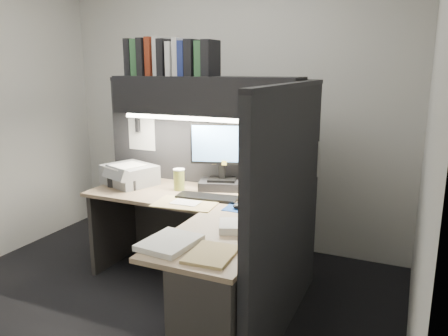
{
  "coord_description": "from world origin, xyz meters",
  "views": [
    {
      "loc": [
        1.69,
        -2.39,
        1.72
      ],
      "look_at": [
        0.4,
        0.51,
        0.99
      ],
      "focal_mm": 35.0,
      "sensor_mm": 36.0,
      "label": 1
    }
  ],
  "objects": [
    {
      "name": "printer",
      "position": [
        -0.55,
        0.62,
        0.81
      ],
      "size": [
        0.51,
        0.48,
        0.17
      ],
      "primitive_type": "cube",
      "rotation": [
        0.0,
        0.0,
        -0.36
      ],
      "color": "gray",
      "rests_on": "desk"
    },
    {
      "name": "wall_back",
      "position": [
        0.0,
        1.5,
        1.35
      ],
      "size": [
        3.5,
        0.04,
        2.7
      ],
      "primitive_type": "cube",
      "color": "silver",
      "rests_on": "floor"
    },
    {
      "name": "mousepad",
      "position": [
        0.58,
        0.38,
        0.73
      ],
      "size": [
        0.21,
        0.19,
        0.0
      ],
      "primitive_type": "cube",
      "rotation": [
        0.0,
        0.0,
        0.01
      ],
      "color": "navy",
      "rests_on": "desk"
    },
    {
      "name": "overhead_shelf",
      "position": [
        0.12,
        0.75,
        1.5
      ],
      "size": [
        1.55,
        0.34,
        0.3
      ],
      "primitive_type": "cube",
      "color": "black",
      "rests_on": "partition_back"
    },
    {
      "name": "partition_right",
      "position": [
        0.98,
        0.18,
        0.8
      ],
      "size": [
        0.06,
        1.5,
        1.6
      ],
      "primitive_type": "cube",
      "color": "black",
      "rests_on": "floor"
    },
    {
      "name": "paper_stack_a",
      "position": [
        0.73,
        -0.01,
        0.75
      ],
      "size": [
        0.3,
        0.28,
        0.05
      ],
      "primitive_type": "cube",
      "rotation": [
        0.0,
        0.0,
        0.4
      ],
      "color": "white",
      "rests_on": "desk"
    },
    {
      "name": "monitor",
      "position": [
        0.25,
        0.8,
        0.95
      ],
      "size": [
        0.5,
        0.32,
        0.55
      ],
      "rotation": [
        0.0,
        0.0,
        0.3
      ],
      "color": "black",
      "rests_on": "desk"
    },
    {
      "name": "telephone",
      "position": [
        0.75,
        0.66,
        0.78
      ],
      "size": [
        0.23,
        0.24,
        0.09
      ],
      "primitive_type": "cube",
      "rotation": [
        0.0,
        0.0,
        -0.0
      ],
      "color": "beige",
      "rests_on": "desk"
    },
    {
      "name": "partition_back",
      "position": [
        0.03,
        0.93,
        0.8
      ],
      "size": [
        1.9,
        0.06,
        1.6
      ],
      "primitive_type": "cube",
      "color": "black",
      "rests_on": "floor"
    },
    {
      "name": "desk",
      "position": [
        0.43,
        -0.0,
        0.44
      ],
      "size": [
        1.7,
        1.53,
        0.73
      ],
      "color": "#9B8262",
      "rests_on": "floor"
    },
    {
      "name": "manila_stack",
      "position": [
        0.74,
        -0.42,
        0.74
      ],
      "size": [
        0.25,
        0.31,
        0.02
      ],
      "primitive_type": "cube",
      "rotation": [
        0.0,
        0.0,
        0.05
      ],
      "color": "tan",
      "rests_on": "desk"
    },
    {
      "name": "open_folder",
      "position": [
        0.17,
        0.32,
        0.73
      ],
      "size": [
        0.49,
        0.35,
        0.01
      ],
      "primitive_type": "cube",
      "rotation": [
        0.0,
        0.0,
        0.11
      ],
      "color": "tan",
      "rests_on": "desk"
    },
    {
      "name": "paper_stack_b",
      "position": [
        0.46,
        -0.39,
        0.75
      ],
      "size": [
        0.3,
        0.36,
        0.03
      ],
      "primitive_type": "cube",
      "rotation": [
        0.0,
        0.0,
        -0.09
      ],
      "color": "white",
      "rests_on": "desk"
    },
    {
      "name": "task_light_tube",
      "position": [
        0.12,
        0.61,
        1.33
      ],
      "size": [
        1.32,
        0.04,
        0.04
      ],
      "primitive_type": "cylinder",
      "rotation": [
        0.0,
        1.57,
        0.0
      ],
      "color": "white",
      "rests_on": "overhead_shelf"
    },
    {
      "name": "floor",
      "position": [
        0.0,
        0.0,
        0.0
      ],
      "size": [
        3.5,
        3.5,
        0.0
      ],
      "primitive_type": "plane",
      "color": "black",
      "rests_on": "ground"
    },
    {
      "name": "binder_row",
      "position": [
        -0.19,
        0.75,
        1.79
      ],
      "size": [
        0.79,
        0.26,
        0.31
      ],
      "color": "black",
      "rests_on": "overhead_shelf"
    },
    {
      "name": "keyboard",
      "position": [
        0.26,
        0.5,
        0.74
      ],
      "size": [
        0.49,
        0.21,
        0.02
      ],
      "primitive_type": "cube",
      "rotation": [
        0.0,
        0.0,
        0.1
      ],
      "color": "black",
      "rests_on": "desk"
    },
    {
      "name": "mouse",
      "position": [
        0.57,
        0.38,
        0.75
      ],
      "size": [
        0.09,
        0.11,
        0.04
      ],
      "primitive_type": "ellipsoid",
      "rotation": [
        0.0,
        0.0,
        -0.27
      ],
      "color": "black",
      "rests_on": "mousepad"
    },
    {
      "name": "coffee_cup",
      "position": [
        -0.06,
        0.63,
        0.81
      ],
      "size": [
        0.09,
        0.09,
        0.17
      ],
      "primitive_type": "cylinder",
      "rotation": [
        0.0,
        0.0,
        0.05
      ],
      "color": "#BEB54C",
      "rests_on": "desk"
    },
    {
      "name": "notebook_stack",
      "position": [
        -0.52,
        0.56,
        0.77
      ],
      "size": [
        0.28,
        0.23,
        0.08
      ],
      "primitive_type": "cube",
      "rotation": [
        0.0,
        0.0,
        0.01
      ],
      "color": "black",
      "rests_on": "desk"
    },
    {
      "name": "pinned_papers",
      "position": [
        0.42,
        0.56,
        1.05
      ],
      "size": [
        1.76,
        1.31,
        0.51
      ],
      "color": "white",
      "rests_on": "partition_back"
    },
    {
      "name": "wall_right",
      "position": [
        1.75,
        0.0,
        1.35
      ],
      "size": [
        0.04,
        3.0,
        2.7
      ],
      "primitive_type": "cube",
      "color": "silver",
      "rests_on": "floor"
    }
  ]
}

